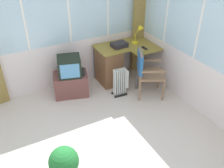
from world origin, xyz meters
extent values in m
cube|color=beige|center=(0.00, 0.00, -0.03)|extent=(4.99, 5.09, 0.06)
cube|color=silver|center=(0.00, 2.08, 0.46)|extent=(3.99, 0.06, 0.91)
cube|color=silver|center=(0.00, 2.08, 1.69)|extent=(3.91, 0.06, 1.56)
cube|color=white|center=(-0.40, 2.08, 1.69)|extent=(0.04, 0.07, 1.56)
cube|color=white|center=(0.40, 2.08, 1.69)|extent=(0.04, 0.07, 1.56)
cube|color=silver|center=(2.03, 0.00, 0.46)|extent=(0.06, 4.09, 0.91)
cube|color=white|center=(2.03, 0.41, 1.69)|extent=(0.07, 0.04, 1.56)
cube|color=white|center=(2.03, 1.23, 1.69)|extent=(0.07, 0.04, 1.56)
cube|color=olive|center=(1.90, 1.95, 1.27)|extent=(0.30, 0.09, 2.55)
cube|color=olive|center=(1.39, 1.73, 0.76)|extent=(1.17, 0.60, 0.02)
cube|color=olive|center=(1.67, 1.30, 0.76)|extent=(0.60, 0.26, 0.02)
cube|color=brown|center=(1.03, 1.73, 0.37)|extent=(0.40, 0.56, 0.74)
cylinder|color=#4C4C51|center=(1.41, 1.21, 0.38)|extent=(0.04, 0.04, 0.75)
cylinder|color=#4C4C51|center=(0.85, 1.99, 0.38)|extent=(0.04, 0.04, 0.75)
cylinder|color=yellow|center=(1.64, 1.70, 0.78)|extent=(0.13, 0.13, 0.02)
cylinder|color=yellow|center=(1.64, 1.70, 0.88)|extent=(0.02, 0.02, 0.18)
cylinder|color=yellow|center=(1.69, 1.67, 1.06)|extent=(0.03, 0.11, 0.16)
cone|color=yellow|center=(1.74, 1.63, 1.10)|extent=(0.14, 0.14, 0.12)
cube|color=black|center=(1.66, 1.37, 0.79)|extent=(0.04, 0.15, 0.02)
cube|color=#272227|center=(1.26, 1.68, 0.82)|extent=(0.31, 0.25, 0.09)
cylinder|color=#8C684C|center=(1.63, 0.64, 0.21)|extent=(0.04, 0.04, 0.42)
cylinder|color=#8C684C|center=(1.83, 1.03, 0.21)|extent=(0.04, 0.04, 0.42)
cylinder|color=#8C684C|center=(1.24, 0.84, 0.21)|extent=(0.04, 0.04, 0.42)
cylinder|color=#8C684C|center=(1.44, 1.24, 0.21)|extent=(0.04, 0.04, 0.42)
cube|color=#8C684C|center=(1.54, 0.94, 0.44)|extent=(0.65, 0.65, 0.04)
cube|color=#8C684C|center=(1.34, 1.04, 0.69)|extent=(0.23, 0.40, 0.45)
cube|color=#265996|center=(1.34, 1.04, 0.71)|extent=(0.26, 0.43, 0.38)
cube|color=#8C684C|center=(1.44, 0.74, 0.62)|extent=(0.40, 0.23, 0.03)
cube|color=#8C684C|center=(1.64, 1.13, 0.62)|extent=(0.40, 0.23, 0.03)
cube|color=brown|center=(0.19, 1.66, 0.22)|extent=(0.74, 0.60, 0.44)
cube|color=black|center=(0.19, 1.66, 0.62)|extent=(0.52, 0.50, 0.36)
cube|color=#5295CC|center=(0.13, 1.47, 0.62)|extent=(0.33, 0.10, 0.28)
cube|color=#262628|center=(0.32, 1.62, 0.47)|extent=(0.31, 0.28, 0.07)
cube|color=silver|center=(0.90, 1.20, 0.30)|extent=(0.03, 0.10, 0.53)
cube|color=silver|center=(0.94, 1.20, 0.30)|extent=(0.03, 0.10, 0.53)
cube|color=silver|center=(0.98, 1.19, 0.30)|extent=(0.03, 0.10, 0.53)
cube|color=silver|center=(1.02, 1.19, 0.30)|extent=(0.03, 0.10, 0.53)
cube|color=silver|center=(1.06, 1.19, 0.30)|extent=(0.03, 0.10, 0.53)
cube|color=silver|center=(1.11, 1.19, 0.30)|extent=(0.03, 0.10, 0.53)
cube|color=black|center=(1.00, 1.12, 0.01)|extent=(0.27, 0.05, 0.03)
cube|color=black|center=(1.01, 1.26, 0.01)|extent=(0.27, 0.05, 0.03)
cube|color=silver|center=(1.15, 1.18, 0.32)|extent=(0.06, 0.09, 0.37)
sphere|color=#226E30|center=(-0.56, -0.14, 0.30)|extent=(0.39, 0.39, 0.39)
camera|label=1|loc=(-1.00, -2.29, 2.79)|focal=39.56mm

